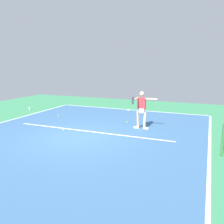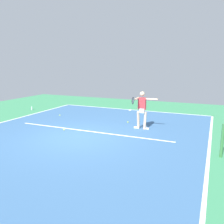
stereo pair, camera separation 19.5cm
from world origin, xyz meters
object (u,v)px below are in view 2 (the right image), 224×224
(net_post, at_px, (222,141))
(tennis_ball_centre_court, at_px, (64,130))
(tennis_player, at_px, (142,108))
(tennis_ball_by_sideline, at_px, (128,122))
(water_bottle, at_px, (32,108))
(tennis_ball_near_service_line, at_px, (60,115))

(net_post, distance_m, tennis_ball_centre_court, 6.36)
(net_post, distance_m, tennis_player, 3.94)
(net_post, relative_size, tennis_ball_by_sideline, 16.21)
(tennis_ball_by_sideline, bearing_deg, water_bottle, -5.87)
(tennis_player, relative_size, water_bottle, 7.75)
(water_bottle, bearing_deg, tennis_ball_near_service_line, 164.95)
(tennis_ball_near_service_line, distance_m, water_bottle, 2.81)
(net_post, distance_m, water_bottle, 11.64)
(net_post, height_order, tennis_ball_centre_court, net_post)
(tennis_ball_by_sideline, bearing_deg, tennis_ball_near_service_line, 0.38)
(net_post, distance_m, tennis_ball_by_sideline, 5.21)
(tennis_ball_near_service_line, bearing_deg, tennis_player, 170.82)
(tennis_player, distance_m, tennis_ball_by_sideline, 1.59)
(tennis_player, height_order, tennis_ball_centre_court, tennis_player)
(net_post, xyz_separation_m, tennis_player, (3.25, -2.19, 0.44))
(tennis_ball_by_sideline, distance_m, tennis_ball_centre_court, 3.24)
(tennis_ball_by_sideline, distance_m, water_bottle, 6.85)
(tennis_ball_near_service_line, relative_size, water_bottle, 0.30)
(tennis_ball_near_service_line, relative_size, tennis_ball_centre_court, 1.00)
(tennis_ball_centre_court, xyz_separation_m, water_bottle, (4.71, -3.17, 0.08))
(tennis_player, height_order, water_bottle, tennis_player)
(tennis_ball_by_sideline, xyz_separation_m, tennis_ball_near_service_line, (4.10, 0.03, 0.00))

